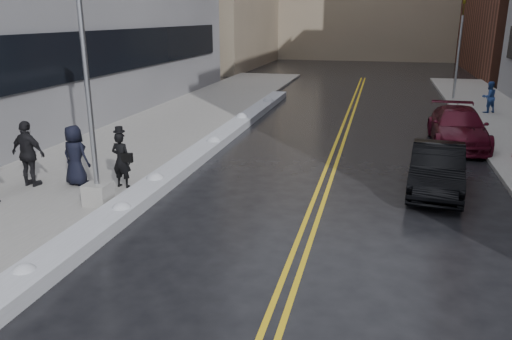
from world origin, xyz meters
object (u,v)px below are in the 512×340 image
Objects in this scene: pedestrian_d at (28,154)px; car_black at (437,169)px; car_maroon at (458,127)px; pedestrian_c at (75,155)px; lamppost at (91,119)px; traffic_signal at (459,45)px; pedestrian_fedora at (121,160)px; pedestrian_east at (489,97)px.

car_black is at bearing -159.85° from pedestrian_d.
pedestrian_c is at bearing -144.31° from car_maroon.
lamppost is at bearing -151.46° from car_black.
lamppost is 1.27× the size of traffic_signal.
pedestrian_east is (13.01, 15.81, -0.02)m from pedestrian_fedora.
traffic_signal is at bearing -114.32° from pedestrian_fedora.
pedestrian_fedora is at bearing -162.18° from pedestrian_d.
pedestrian_fedora is 0.92× the size of pedestrian_c.
pedestrian_c is 14.85m from car_maroon.
pedestrian_fedora is 2.83m from pedestrian_d.
pedestrian_c is 0.36× the size of car_maroon.
lamppost is 3.28m from pedestrian_d.
pedestrian_fedora is (-11.86, -20.50, -2.40)m from traffic_signal.
traffic_signal is at bearing 61.79° from lamppost.
pedestrian_c is at bearing 138.19° from lamppost.
car_black is at bearing -155.71° from pedestrian_c.
pedestrian_east is 0.32× the size of car_maroon.
pedestrian_d is 1.21× the size of pedestrian_east.
pedestrian_d is 0.39× the size of car_maroon.
car_maroon is at bearing -132.97° from pedestrian_c.
car_maroon is (10.51, 10.05, -1.78)m from lamppost.
lamppost is 2.51m from pedestrian_c.
pedestrian_fedora is 20.47m from pedestrian_east.
pedestrian_east is at bearing -123.73° from pedestrian_fedora.
traffic_signal is at bearing -118.24° from pedestrian_d.
lamppost is at bearing 149.40° from pedestrian_c.
car_black is 6.37m from car_maroon.
pedestrian_east is (14.47, 15.94, -0.10)m from pedestrian_c.
car_black is (9.13, 3.84, -1.82)m from lamppost.
traffic_signal is 25.74m from pedestrian_d.
pedestrian_d is at bearing 29.06° from pedestrian_c.
traffic_signal reaches higher than pedestrian_c.
pedestrian_c is 0.43× the size of car_black.
car_black is (-3.82, -13.46, -0.27)m from pedestrian_east.
car_black is at bearing 22.80° from lamppost.
pedestrian_d reaches higher than pedestrian_fedora.
pedestrian_fedora is 1.47m from pedestrian_c.
pedestrian_d is at bearing 17.00° from pedestrian_fedora.
pedestrian_c is (-1.52, 1.36, -1.46)m from lamppost.
pedestrian_c is at bearing 10.88° from pedestrian_fedora.
pedestrian_east is at bearing 53.18° from lamppost.
pedestrian_east is 14.00m from car_black.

